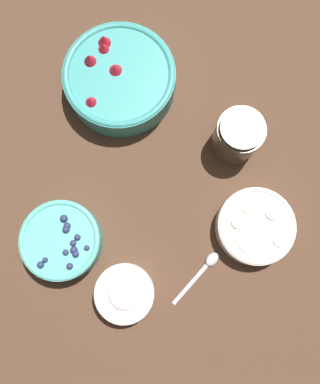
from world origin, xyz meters
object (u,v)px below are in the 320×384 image
bowl_bananas (255,226)px  bowl_cream (125,293)px  bowl_blueberries (62,240)px  jar_chocolate (237,136)px  bowl_strawberries (120,79)px

bowl_bananas → bowl_cream: bearing=-57.5°
bowl_blueberries → jar_chocolate: (-0.25, 0.34, 0.01)m
bowl_strawberries → jar_chocolate: 0.28m
bowl_cream → jar_chocolate: size_ratio=1.14×
bowl_strawberries → jar_chocolate: (0.11, 0.26, 0.01)m
bowl_cream → jar_chocolate: (-0.34, 0.20, 0.02)m
bowl_strawberries → bowl_bananas: (0.29, 0.32, -0.01)m
bowl_bananas → bowl_cream: bowl_cream is taller
bowl_strawberries → bowl_cream: size_ratio=2.04×
jar_chocolate → bowl_strawberries: bearing=-112.1°
bowl_blueberries → bowl_cream: size_ratio=1.36×
bowl_bananas → bowl_cream: size_ratio=1.34×
bowl_cream → bowl_bananas: bearing=122.5°
jar_chocolate → bowl_cream: bearing=-30.0°
bowl_bananas → bowl_cream: (0.16, -0.25, 0.00)m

